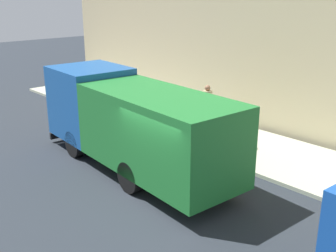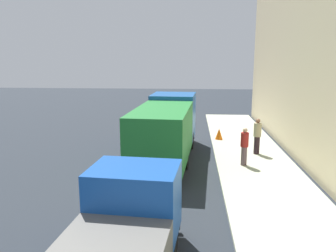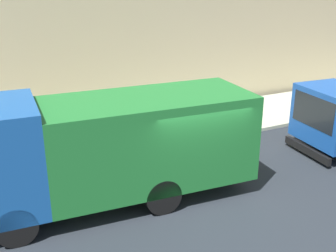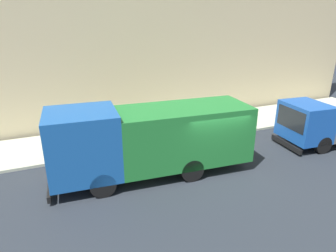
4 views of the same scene
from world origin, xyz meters
TOP-DOWN VIEW (x-y plane):
  - ground at (0.00, 0.00)m, footprint 80.00×80.00m
  - sidewalk at (4.79, 0.00)m, footprint 3.58×30.00m
  - building_facade at (7.08, 0.00)m, footprint 0.50×30.00m
  - large_utility_truck at (0.64, 2.35)m, footprint 2.82×8.08m
  - small_flatbed_truck at (0.32, -6.86)m, footprint 2.62×5.66m
  - pedestrian_walking at (5.10, 3.20)m, footprint 0.53×0.53m
  - pedestrian_standing at (4.19, 1.29)m, footprint 0.49×0.49m
  - traffic_cone_orange at (3.45, 6.16)m, footprint 0.45×0.45m

SIDE VIEW (x-z plane):
  - ground at x=0.00m, z-range 0.00..0.00m
  - sidewalk at x=4.79m, z-range 0.00..0.12m
  - traffic_cone_orange at x=3.45m, z-range 0.12..0.77m
  - pedestrian_standing at x=4.19m, z-range 0.17..1.89m
  - small_flatbed_truck at x=0.32m, z-range -0.06..2.15m
  - pedestrian_walking at x=5.10m, z-range 0.17..1.97m
  - large_utility_truck at x=0.64m, z-range 0.13..3.06m
  - building_facade at x=7.08m, z-range 0.00..12.06m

